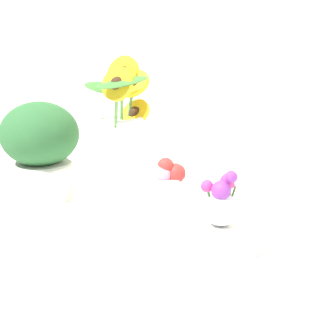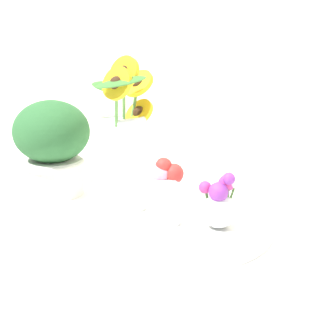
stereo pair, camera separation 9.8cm
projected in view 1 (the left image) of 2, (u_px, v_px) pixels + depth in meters
ground_plane at (156, 244)px, 0.94m from camera, size 6.00×6.00×0.00m
serving_tray at (168, 222)px, 1.02m from camera, size 0.45×0.45×0.02m
mason_jar_sunflowers at (119, 154)px, 1.03m from camera, size 0.25×0.23×0.35m
vase_small_center at (166, 191)px, 0.96m from camera, size 0.08×0.07×0.14m
vase_bulb_right at (223, 199)px, 0.96m from camera, size 0.08×0.08×0.12m
potted_plant at (41, 147)px, 1.18m from camera, size 0.20×0.20×0.25m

